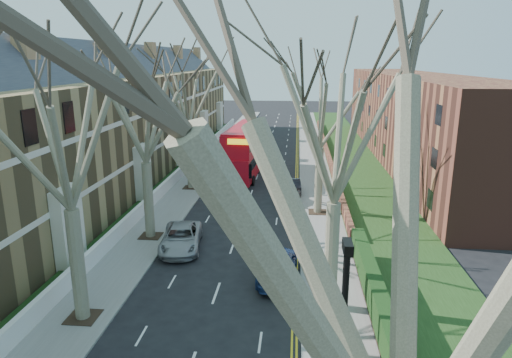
# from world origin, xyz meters

# --- Properties ---
(pavement_left) EXTENTS (3.00, 102.00, 0.12)m
(pavement_left) POSITION_xyz_m (-6.00, 39.00, 0.06)
(pavement_left) COLOR slate
(pavement_left) RESTS_ON ground
(pavement_right) EXTENTS (3.00, 102.00, 0.12)m
(pavement_right) POSITION_xyz_m (6.00, 39.00, 0.06)
(pavement_right) COLOR slate
(pavement_right) RESTS_ON ground
(terrace_left) EXTENTS (9.70, 78.00, 13.60)m
(terrace_left) POSITION_xyz_m (-13.65, 31.00, 5.53)
(terrace_left) COLOR olive
(terrace_left) RESTS_ON ground
(flats_right) EXTENTS (13.97, 54.00, 10.00)m
(flats_right) POSITION_xyz_m (17.46, 43.00, 4.98)
(flats_right) COLOR brown
(flats_right) RESTS_ON ground
(front_wall_left) EXTENTS (0.30, 78.00, 1.00)m
(front_wall_left) POSITION_xyz_m (-7.65, 31.00, 0.62)
(front_wall_left) COLOR white
(front_wall_left) RESTS_ON ground
(grass_verge_right) EXTENTS (6.00, 102.00, 0.06)m
(grass_verge_right) POSITION_xyz_m (10.50, 39.00, 0.15)
(grass_verge_right) COLOR #1C3413
(grass_verge_right) RESTS_ON ground
(tree_left_mid) EXTENTS (10.50, 10.50, 14.71)m
(tree_left_mid) POSITION_xyz_m (-5.70, 6.00, 9.56)
(tree_left_mid) COLOR brown
(tree_left_mid) RESTS_ON ground
(tree_left_far) EXTENTS (10.15, 10.15, 14.22)m
(tree_left_far) POSITION_xyz_m (-5.70, 16.00, 9.24)
(tree_left_far) COLOR brown
(tree_left_far) RESTS_ON ground
(tree_left_dist) EXTENTS (10.50, 10.50, 14.71)m
(tree_left_dist) POSITION_xyz_m (-5.70, 28.00, 9.56)
(tree_left_dist) COLOR brown
(tree_left_dist) RESTS_ON ground
(tree_right_near) EXTENTS (10.85, 10.85, 15.20)m
(tree_right_near) POSITION_xyz_m (5.70, -6.00, 9.86)
(tree_right_near) COLOR brown
(tree_right_near) RESTS_ON ground
(tree_right_mid) EXTENTS (10.50, 10.50, 14.71)m
(tree_right_mid) POSITION_xyz_m (5.70, 8.00, 9.56)
(tree_right_mid) COLOR brown
(tree_right_mid) RESTS_ON ground
(tree_right_far) EXTENTS (10.15, 10.15, 14.22)m
(tree_right_far) POSITION_xyz_m (5.70, 22.00, 9.24)
(tree_right_far) COLOR brown
(tree_right_far) RESTS_ON ground
(double_decker_bus) EXTENTS (3.60, 12.15, 4.98)m
(double_decker_bus) POSITION_xyz_m (-1.24, 33.67, 2.46)
(double_decker_bus) COLOR #AD0C19
(double_decker_bus) RESTS_ON ground
(car_left_far) EXTENTS (3.06, 5.45, 1.44)m
(car_left_far) POSITION_xyz_m (-3.19, 14.44, 0.72)
(car_left_far) COLOR #949599
(car_left_far) RESTS_ON ground
(car_right_near) EXTENTS (2.22, 5.24, 1.51)m
(car_right_near) POSITION_xyz_m (3.08, 11.05, 0.75)
(car_right_near) COLOR navy
(car_right_near) RESTS_ON ground
(car_right_mid) EXTENTS (2.01, 4.14, 1.36)m
(car_right_mid) POSITION_xyz_m (3.51, 24.84, 0.68)
(car_right_mid) COLOR gray
(car_right_mid) RESTS_ON ground
(car_right_far) EXTENTS (1.67, 3.97, 1.28)m
(car_right_far) POSITION_xyz_m (3.64, 27.93, 0.64)
(car_right_far) COLOR black
(car_right_far) RESTS_ON ground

